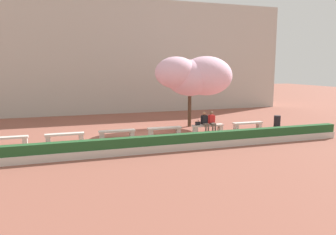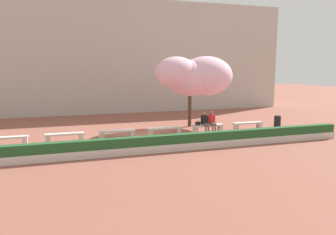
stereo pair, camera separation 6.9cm
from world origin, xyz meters
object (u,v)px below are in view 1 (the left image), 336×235
at_px(stone_bench_far_east, 248,124).
at_px(cherry_tree_main, 194,76).
at_px(stone_bench_near_east, 165,130).
at_px(stone_bench_near_west, 65,136).
at_px(stone_bench_east_end, 208,127).
at_px(stone_bench_center, 117,133).
at_px(person_seated_left, 205,121).
at_px(stone_bench_west_end, 7,139).
at_px(handbag, 198,123).
at_px(person_seated_right, 212,121).
at_px(trash_bin, 277,121).

relative_size(stone_bench_far_east, cherry_tree_main, 0.39).
relative_size(stone_bench_near_east, stone_bench_far_east, 1.00).
height_order(stone_bench_near_west, stone_bench_east_end, same).
bearing_deg(stone_bench_center, person_seated_left, -0.56).
bearing_deg(stone_bench_east_end, stone_bench_west_end, 180.00).
relative_size(stone_bench_center, person_seated_left, 1.61).
height_order(stone_bench_near_east, cherry_tree_main, cherry_tree_main).
bearing_deg(handbag, stone_bench_near_east, 179.83).
bearing_deg(stone_bench_east_end, person_seated_right, -12.05).
distance_m(stone_bench_near_west, stone_bench_center, 2.87).
height_order(stone_bench_east_end, person_seated_right, person_seated_right).
xyz_separation_m(stone_bench_center, stone_bench_east_end, (5.74, 0.00, 0.00)).
xyz_separation_m(stone_bench_near_east, trash_bin, (8.03, -0.02, 0.08)).
relative_size(stone_bench_center, handbag, 6.11).
height_order(stone_bench_west_end, trash_bin, trash_bin).
xyz_separation_m(cherry_tree_main, trash_bin, (5.30, -1.98, -3.05)).
bearing_deg(stone_bench_near_east, cherry_tree_main, 35.74).
bearing_deg(person_seated_left, stone_bench_near_west, 179.63).
bearing_deg(stone_bench_west_end, stone_bench_near_west, 0.00).
xyz_separation_m(stone_bench_west_end, trash_bin, (16.65, -0.02, 0.08)).
bearing_deg(stone_bench_far_east, person_seated_left, -179.02).
bearing_deg(stone_bench_center, stone_bench_near_west, 180.00).
height_order(stone_bench_center, stone_bench_far_east, same).
bearing_deg(stone_bench_near_west, person_seated_left, -0.37).
xyz_separation_m(person_seated_right, handbag, (-0.95, 0.05, -0.12)).
bearing_deg(stone_bench_far_east, cherry_tree_main, 146.98).
bearing_deg(stone_bench_east_end, trash_bin, -0.19).
xyz_separation_m(stone_bench_center, person_seated_right, (6.00, -0.05, 0.39)).
relative_size(stone_bench_center, stone_bench_near_east, 1.00).
distance_m(stone_bench_near_east, stone_bench_east_end, 2.87).
relative_size(stone_bench_center, cherry_tree_main, 0.39).
relative_size(stone_bench_near_west, handbag, 6.11).
bearing_deg(stone_bench_near_west, trash_bin, -0.07).
bearing_deg(stone_bench_near_east, stone_bench_near_west, 180.00).
relative_size(stone_bench_center, stone_bench_far_east, 1.00).
bearing_deg(cherry_tree_main, stone_bench_near_west, -166.96).
bearing_deg(trash_bin, cherry_tree_main, 159.54).
distance_m(stone_bench_near_west, person_seated_right, 8.88).
distance_m(stone_bench_west_end, stone_bench_center, 5.74).
distance_m(stone_bench_east_end, cherry_tree_main, 3.70).
bearing_deg(cherry_tree_main, stone_bench_far_east, -33.02).
bearing_deg(stone_bench_west_end, cherry_tree_main, 9.81).
xyz_separation_m(stone_bench_east_end, stone_bench_far_east, (2.87, 0.00, 0.00)).
xyz_separation_m(stone_bench_center, stone_bench_near_east, (2.87, 0.00, 0.00)).
distance_m(person_seated_left, person_seated_right, 0.50).
height_order(stone_bench_far_east, handbag, handbag).
bearing_deg(person_seated_right, person_seated_left, 179.98).
relative_size(stone_bench_east_end, stone_bench_far_east, 1.00).
xyz_separation_m(stone_bench_near_east, person_seated_left, (2.63, -0.05, 0.39)).
bearing_deg(person_seated_right, cherry_tree_main, 101.15).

